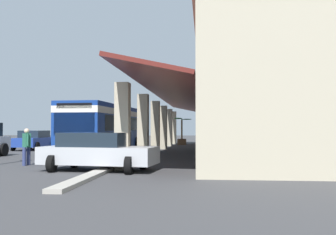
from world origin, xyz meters
TOP-DOWN VIEW (x-y plane):
  - ground at (0.00, 8.00)m, footprint 120.00×120.00m
  - curb_strip at (1.18, 3.14)m, footprint 36.24×0.50m
  - plaza_building at (1.18, 12.76)m, footprint 30.50×15.78m
  - transit_bus at (3.78, 0.49)m, footprint 11.34×3.24m
  - parked_sedan_blue at (0.37, -6.21)m, footprint 4.47×2.15m
  - parked_sedan_silver at (14.11, 2.81)m, footprint 2.81×4.60m
  - pedestrian at (12.38, -0.91)m, footprint 0.56×0.49m
  - potted_palm at (-9.01, 4.71)m, footprint 1.66×1.76m

SIDE VIEW (x-z plane):
  - ground at x=0.00m, z-range 0.00..0.00m
  - curb_strip at x=1.18m, z-range 0.00..0.12m
  - potted_palm at x=-9.01m, z-range -0.72..2.01m
  - parked_sedan_blue at x=0.37m, z-range 0.02..1.49m
  - parked_sedan_silver at x=14.11m, z-range 0.02..1.49m
  - pedestrian at x=12.38m, z-range 0.09..1.72m
  - transit_bus at x=3.78m, z-range 0.18..3.52m
  - plaza_building at x=1.18m, z-range 0.00..6.85m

